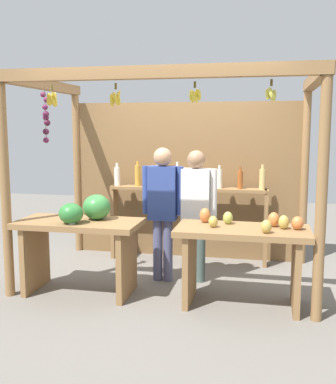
# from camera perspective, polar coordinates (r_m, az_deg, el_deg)

# --- Properties ---
(ground_plane) EXTENTS (12.00, 12.00, 0.00)m
(ground_plane) POSITION_cam_1_polar(r_m,az_deg,el_deg) (5.62, 0.40, -10.48)
(ground_plane) COLOR slate
(ground_plane) RESTS_ON ground
(market_stall) EXTENTS (3.26, 1.99, 2.35)m
(market_stall) POSITION_cam_1_polar(r_m,az_deg,el_deg) (5.78, 1.23, 3.88)
(market_stall) COLOR olive
(market_stall) RESTS_ON ground
(fruit_counter_left) EXTENTS (1.32, 0.64, 1.07)m
(fruit_counter_left) POSITION_cam_1_polar(r_m,az_deg,el_deg) (5.03, -10.64, -5.00)
(fruit_counter_left) COLOR olive
(fruit_counter_left) RESTS_ON ground
(fruit_counter_right) EXTENTS (1.32, 0.64, 0.95)m
(fruit_counter_right) POSITION_cam_1_polar(r_m,az_deg,el_deg) (4.68, 9.27, -6.80)
(fruit_counter_right) COLOR olive
(fruit_counter_right) RESTS_ON ground
(bottle_shelf_unit) EXTENTS (2.09, 0.22, 1.34)m
(bottle_shelf_unit) POSITION_cam_1_polar(r_m,az_deg,el_deg) (6.09, 2.39, -1.11)
(bottle_shelf_unit) COLOR olive
(bottle_shelf_unit) RESTS_ON ground
(vendor_man) EXTENTS (0.48, 0.21, 1.56)m
(vendor_man) POSITION_cam_1_polar(r_m,az_deg,el_deg) (5.29, -0.65, -1.29)
(vendor_man) COLOR #4E5278
(vendor_man) RESTS_ON ground
(vendor_woman) EXTENTS (0.48, 0.21, 1.53)m
(vendor_woman) POSITION_cam_1_polar(r_m,az_deg,el_deg) (5.27, 3.47, -1.55)
(vendor_woman) COLOR #445852
(vendor_woman) RESTS_ON ground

